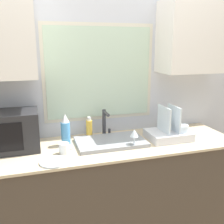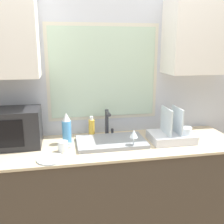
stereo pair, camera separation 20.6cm
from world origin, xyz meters
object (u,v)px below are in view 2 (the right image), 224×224
object	(u,v)px
wine_glass	(134,135)
mug_near_sink	(63,147)
microwave	(11,128)
soap_bottle	(92,128)
dish_rack	(172,134)
faucet	(108,121)
spray_bottle	(67,129)

from	to	relation	value
wine_glass	mug_near_sink	bearing A→B (deg)	176.48
mug_near_sink	wine_glass	size ratio (longest dim) A/B	0.72
microwave	soap_bottle	xyz separation A→B (m)	(0.66, 0.09, -0.07)
microwave	dish_rack	distance (m)	1.33
faucet	microwave	world-z (taller)	microwave
dish_rack	spray_bottle	xyz separation A→B (m)	(-0.88, 0.11, 0.07)
microwave	wine_glass	size ratio (longest dim) A/B	3.06
faucet	soap_bottle	size ratio (longest dim) A/B	1.28
dish_rack	soap_bottle	xyz separation A→B (m)	(-0.66, 0.23, 0.02)
wine_glass	dish_rack	bearing A→B (deg)	14.74
dish_rack	wine_glass	xyz separation A→B (m)	(-0.37, -0.10, 0.05)
faucet	spray_bottle	xyz separation A→B (m)	(-0.36, -0.11, -0.01)
microwave	wine_glass	world-z (taller)	microwave
microwave	soap_bottle	bearing A→B (deg)	7.89
dish_rack	spray_bottle	world-z (taller)	dish_rack
faucet	wine_glass	size ratio (longest dim) A/B	1.58
spray_bottle	mug_near_sink	bearing A→B (deg)	-100.99
microwave	dish_rack	xyz separation A→B (m)	(1.32, -0.14, -0.09)
microwave	dish_rack	world-z (taller)	microwave
mug_near_sink	dish_rack	bearing A→B (deg)	3.94
spray_bottle	mug_near_sink	distance (m)	0.20
dish_rack	wine_glass	world-z (taller)	dish_rack
microwave	soap_bottle	distance (m)	0.67
microwave	dish_rack	size ratio (longest dim) A/B	1.30
mug_near_sink	wine_glass	bearing A→B (deg)	-3.52
dish_rack	soap_bottle	bearing A→B (deg)	160.73
soap_bottle	mug_near_sink	size ratio (longest dim) A/B	1.72
soap_bottle	wine_glass	size ratio (longest dim) A/B	1.24
faucet	spray_bottle	bearing A→B (deg)	-162.38
spray_bottle	wine_glass	distance (m)	0.55
faucet	spray_bottle	distance (m)	0.38
microwave	mug_near_sink	xyz separation A→B (m)	(0.40, -0.20, -0.11)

